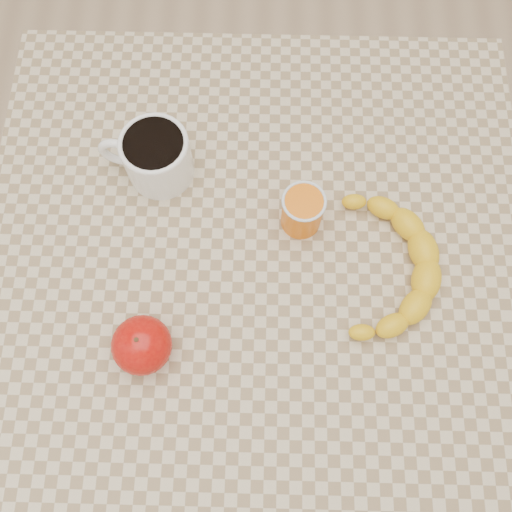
{
  "coord_description": "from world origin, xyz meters",
  "views": [
    {
      "loc": [
        0.01,
        -0.26,
        1.53
      ],
      "look_at": [
        0.0,
        0.0,
        0.77
      ],
      "focal_mm": 40.0,
      "sensor_mm": 36.0,
      "label": 1
    }
  ],
  "objects_px": {
    "table": "(256,278)",
    "apple": "(142,345)",
    "coffee_mug": "(155,156)",
    "banana": "(387,268)",
    "orange_juice_glass": "(302,211)"
  },
  "relations": [
    {
      "from": "orange_juice_glass",
      "to": "coffee_mug",
      "type": "bearing_deg",
      "value": 159.77
    },
    {
      "from": "apple",
      "to": "banana",
      "type": "bearing_deg",
      "value": 19.87
    },
    {
      "from": "orange_juice_glass",
      "to": "apple",
      "type": "relative_size",
      "value": 0.69
    },
    {
      "from": "table",
      "to": "coffee_mug",
      "type": "xyz_separation_m",
      "value": [
        -0.15,
        0.14,
        0.13
      ]
    },
    {
      "from": "apple",
      "to": "orange_juice_glass",
      "type": "bearing_deg",
      "value": 42.91
    },
    {
      "from": "table",
      "to": "banana",
      "type": "relative_size",
      "value": 2.83
    },
    {
      "from": "coffee_mug",
      "to": "orange_juice_glass",
      "type": "xyz_separation_m",
      "value": [
        0.21,
        -0.08,
        -0.01
      ]
    },
    {
      "from": "table",
      "to": "apple",
      "type": "height_order",
      "value": "apple"
    },
    {
      "from": "orange_juice_glass",
      "to": "apple",
      "type": "distance_m",
      "value": 0.29
    },
    {
      "from": "table",
      "to": "banana",
      "type": "bearing_deg",
      "value": -4.23
    },
    {
      "from": "apple",
      "to": "table",
      "type": "bearing_deg",
      "value": 42.19
    },
    {
      "from": "coffee_mug",
      "to": "banana",
      "type": "xyz_separation_m",
      "value": [
        0.33,
        -0.16,
        -0.03
      ]
    },
    {
      "from": "coffee_mug",
      "to": "orange_juice_glass",
      "type": "bearing_deg",
      "value": -20.23
    },
    {
      "from": "banana",
      "to": "apple",
      "type": "bearing_deg",
      "value": -151.26
    },
    {
      "from": "apple",
      "to": "coffee_mug",
      "type": "bearing_deg",
      "value": 90.7
    }
  ]
}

